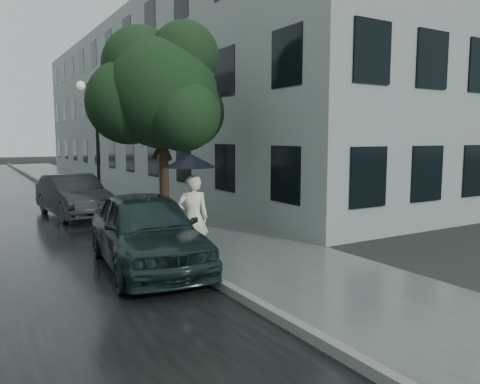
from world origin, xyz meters
TOP-DOWN VIEW (x-y plane):
  - ground at (0.00, 0.00)m, footprint 120.00×120.00m
  - sidewalk at (0.25, 12.00)m, footprint 3.50×60.00m
  - kerb_near at (-1.57, 12.00)m, footprint 0.15×60.00m
  - building_near at (5.47, 19.50)m, footprint 7.02×36.00m
  - pedestrian at (-1.20, 2.00)m, footprint 0.76×0.61m
  - umbrella at (-1.24, 1.97)m, footprint 1.41×1.41m
  - street_tree at (-0.60, 5.20)m, footprint 3.80×3.45m
  - lamp_post at (-0.94, 11.35)m, footprint 0.85×0.35m
  - car_near at (-2.20, 2.01)m, footprint 2.21×4.56m
  - car_far at (-2.21, 8.97)m, footprint 1.82×4.24m

SIDE VIEW (x-z plane):
  - ground at x=0.00m, z-range 0.00..0.00m
  - sidewalk at x=0.25m, z-range 0.00..0.01m
  - kerb_near at x=-1.57m, z-range 0.00..0.15m
  - car_far at x=-2.21m, z-range 0.01..1.36m
  - car_near at x=-2.20m, z-range 0.01..1.51m
  - pedestrian at x=-1.20m, z-range 0.01..1.81m
  - umbrella at x=-1.24m, z-range 1.42..2.78m
  - lamp_post at x=-0.94m, z-range 0.35..4.97m
  - street_tree at x=-0.60m, z-range 0.95..6.57m
  - building_near at x=5.47m, z-range 0.00..9.00m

